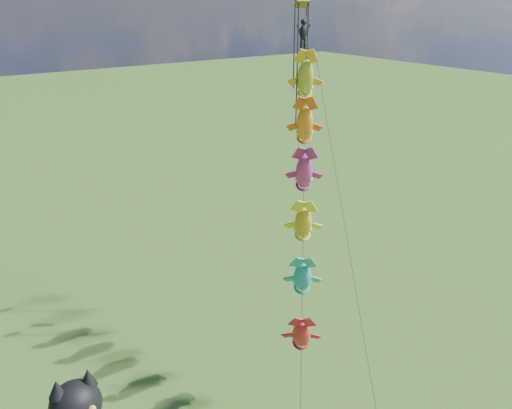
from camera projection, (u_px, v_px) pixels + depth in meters
fish_windsock_rig at (304, 198)px, 30.70m from camera, size 10.18×12.45×20.52m
parafoil_rig at (305, 37)px, 33.17m from camera, size 7.54×16.36×23.76m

